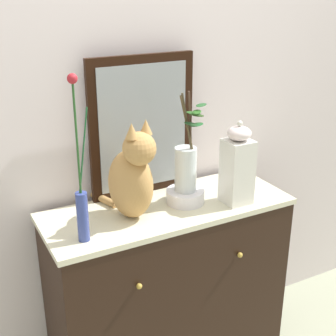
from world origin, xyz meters
name	(u,v)px	position (x,y,z in m)	size (l,w,h in m)	color
wall_back	(139,106)	(0.00, 0.29, 1.30)	(4.40, 0.08, 2.60)	silver
sideboard	(168,292)	(0.00, 0.00, 0.46)	(1.10, 0.44, 0.91)	black
mirror_leaning	(142,127)	(-0.03, 0.19, 1.23)	(0.50, 0.03, 0.63)	black
cat_sitting	(132,177)	(-0.18, -0.02, 1.10)	(0.22, 0.38, 0.43)	#B5874C
vase_slim_green	(81,199)	(-0.42, -0.11, 1.08)	(0.07, 0.04, 0.64)	#32418D
bowl_porcelain	(185,196)	(0.09, 0.00, 0.94)	(0.17, 0.17, 0.06)	white
vase_glass_clear	(186,166)	(0.09, -0.01, 1.09)	(0.13, 0.16, 0.45)	silver
jar_lidded_porcelain	(237,166)	(0.29, -0.10, 1.08)	(0.12, 0.12, 0.38)	silver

